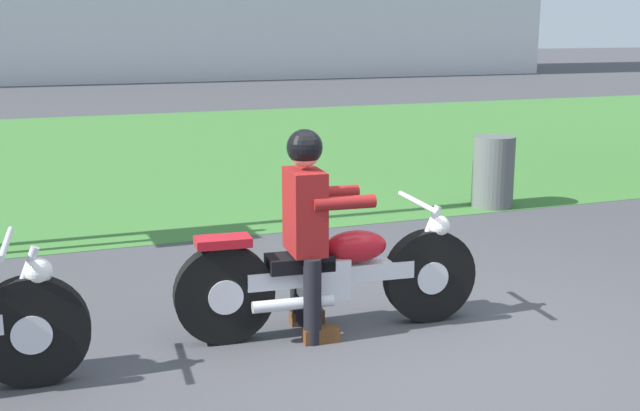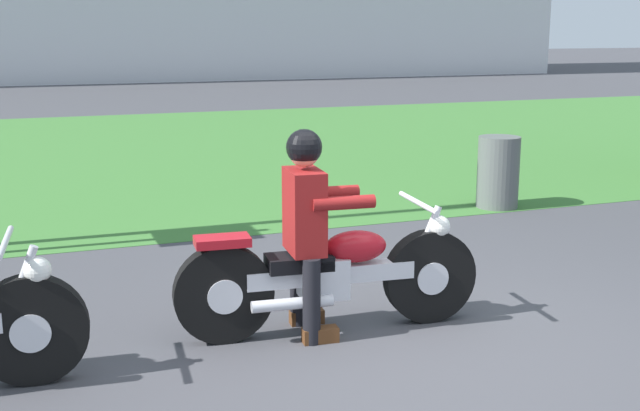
# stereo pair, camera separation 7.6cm
# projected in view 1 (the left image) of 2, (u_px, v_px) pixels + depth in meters

# --- Properties ---
(ground) EXTENTS (120.00, 120.00, 0.00)m
(ground) POSITION_uv_depth(u_px,v_px,m) (442.00, 358.00, 5.14)
(ground) COLOR #424247
(grass_verge) EXTENTS (60.00, 12.00, 0.01)m
(grass_verge) POSITION_uv_depth(u_px,v_px,m) (166.00, 150.00, 13.69)
(grass_verge) COLOR #3D7533
(grass_verge) RESTS_ON ground
(motorcycle_lead) EXTENTS (2.14, 0.66, 0.89)m
(motorcycle_lead) POSITION_uv_depth(u_px,v_px,m) (331.00, 275.00, 5.52)
(motorcycle_lead) COLOR black
(motorcycle_lead) RESTS_ON ground
(rider_lead) EXTENTS (0.57, 0.49, 1.41)m
(rider_lead) POSITION_uv_depth(u_px,v_px,m) (308.00, 217.00, 5.38)
(rider_lead) COLOR black
(rider_lead) RESTS_ON ground
(trash_can) EXTENTS (0.48, 0.48, 0.83)m
(trash_can) POSITION_uv_depth(u_px,v_px,m) (493.00, 172.00, 9.36)
(trash_can) COLOR #595E5B
(trash_can) RESTS_ON ground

